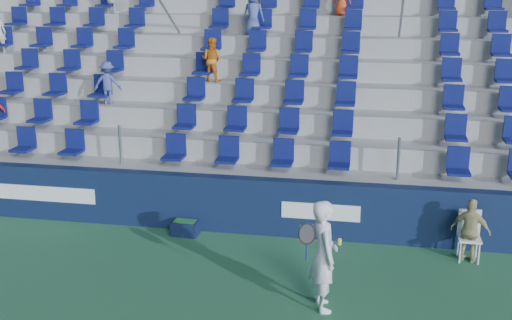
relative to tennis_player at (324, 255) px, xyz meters
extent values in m
plane|color=#29613E|center=(-1.80, -0.19, -0.93)|extent=(70.00, 70.00, 0.00)
cube|color=#101C3C|center=(-1.80, 2.96, -0.33)|extent=(24.00, 0.30, 1.20)
cube|color=white|center=(-6.80, 2.80, -0.31)|extent=(3.20, 0.02, 0.34)
cube|color=white|center=(-0.30, 2.80, -0.31)|extent=(1.60, 0.02, 0.34)
cube|color=#969691|center=(-1.80, 3.53, -0.33)|extent=(24.00, 0.85, 1.20)
cube|color=#969691|center=(-1.80, 4.38, -0.08)|extent=(24.00, 0.85, 1.70)
cube|color=#969691|center=(-1.80, 5.23, 0.17)|extent=(24.00, 0.85, 2.20)
cube|color=#969691|center=(-1.80, 6.08, 0.42)|extent=(24.00, 0.85, 2.70)
cube|color=#969691|center=(-1.80, 6.93, 0.67)|extent=(24.00, 0.85, 3.20)
cube|color=#969691|center=(-1.80, 7.78, 0.92)|extent=(24.00, 0.85, 3.70)
cube|color=#969691|center=(-1.80, 8.63, 1.17)|extent=(24.00, 0.85, 4.20)
cube|color=#969691|center=(-1.80, 9.48, 1.42)|extent=(24.00, 0.85, 4.70)
cube|color=#969691|center=(-1.80, 10.33, 1.67)|extent=(24.00, 0.85, 5.20)
cube|color=#969691|center=(-1.80, 11.01, 2.17)|extent=(24.00, 0.50, 6.20)
cube|color=#0D1451|center=(-1.80, 3.53, 0.62)|extent=(16.05, 0.50, 0.70)
cube|color=#0D1451|center=(-1.80, 4.38, 1.12)|extent=(16.05, 0.50, 0.70)
cube|color=#0D1451|center=(-1.80, 5.23, 1.62)|extent=(16.05, 0.50, 0.70)
cube|color=#0D1451|center=(-1.80, 6.08, 2.12)|extent=(16.05, 0.50, 0.70)
cube|color=#0D1451|center=(-1.80, 6.93, 2.62)|extent=(16.05, 0.50, 0.70)
cube|color=#0D1451|center=(-1.80, 7.78, 3.12)|extent=(16.05, 0.50, 0.70)
cube|color=#0D1451|center=(-1.80, 8.63, 3.62)|extent=(16.05, 0.50, 0.70)
cylinder|color=gray|center=(-4.80, 6.93, 3.42)|extent=(0.06, 7.68, 4.55)
cylinder|color=gray|center=(1.20, 6.93, 3.42)|extent=(0.06, 7.68, 4.55)
imported|color=#425092|center=(-2.64, 7.73, 3.35)|extent=(0.61, 0.44, 1.16)
imported|color=#3C4584|center=(-5.79, 5.18, 1.79)|extent=(0.72, 0.48, 1.04)
imported|color=orange|center=(-3.38, 6.03, 2.32)|extent=(0.60, 0.51, 1.09)
imported|color=silver|center=(0.00, 0.00, 0.00)|extent=(0.63, 0.78, 1.85)
cylinder|color=navy|center=(-0.25, -0.25, 0.15)|extent=(0.03, 0.03, 0.28)
torus|color=black|center=(-0.25, -0.25, 0.45)|extent=(0.30, 0.17, 0.28)
plane|color=#262626|center=(-0.25, -0.25, 0.45)|extent=(0.30, 0.16, 0.29)
sphere|color=gold|center=(0.25, -0.20, 0.31)|extent=(0.07, 0.07, 0.07)
sphere|color=gold|center=(0.25, -0.14, 0.34)|extent=(0.07, 0.07, 0.07)
cube|color=white|center=(2.57, 2.36, -0.49)|extent=(0.42, 0.42, 0.04)
cube|color=white|center=(2.57, 2.56, -0.23)|extent=(0.42, 0.04, 0.52)
cylinder|color=white|center=(2.40, 2.19, -0.72)|extent=(0.03, 0.03, 0.42)
cylinder|color=white|center=(2.74, 2.19, -0.72)|extent=(0.03, 0.03, 0.42)
cylinder|color=white|center=(2.40, 2.53, -0.72)|extent=(0.03, 0.03, 0.42)
cylinder|color=white|center=(2.74, 2.53, -0.72)|extent=(0.03, 0.03, 0.42)
imported|color=tan|center=(2.57, 2.31, -0.31)|extent=(0.79, 0.50, 1.25)
cube|color=#0E1735|center=(-3.10, 2.56, -0.78)|extent=(0.57, 0.39, 0.30)
cube|color=#1E662D|center=(-3.10, 2.56, -0.71)|extent=(0.47, 0.28, 0.18)
camera|label=1|loc=(0.69, -9.47, 4.27)|focal=45.00mm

